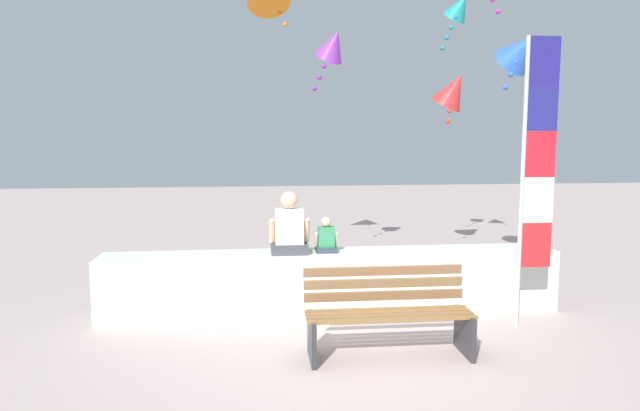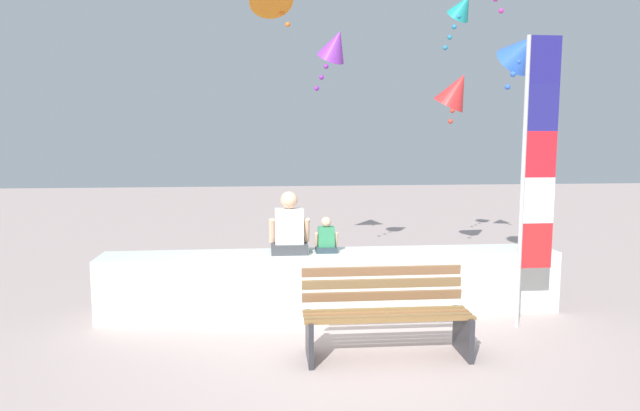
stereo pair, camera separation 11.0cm
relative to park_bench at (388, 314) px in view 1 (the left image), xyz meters
name	(u,v)px [view 1 (the left image)]	position (x,y,z in m)	size (l,w,h in m)	color
ground_plane	(348,350)	(-0.39, 0.14, -0.42)	(40.00, 40.00, 0.00)	#B49E99
seawall_ledge	(332,282)	(-0.39, 1.46, -0.03)	(5.81, 0.63, 0.79)	silver
park_bench	(388,314)	(0.00, 0.00, 0.00)	(1.72, 0.62, 0.88)	olive
person_adult	(289,229)	(-0.94, 1.45, 0.68)	(0.51, 0.38, 0.78)	#3B3E43
person_child	(326,238)	(-0.47, 1.45, 0.55)	(0.30, 0.22, 0.45)	#293A42
flag_banner	(534,165)	(1.88, 0.69, 1.50)	(0.41, 0.05, 3.39)	#B7B7BC
kite_blue	(521,50)	(2.45, 2.33, 3.06)	(0.81, 0.90, 0.95)	blue
kite_purple	(333,45)	(-0.07, 3.79, 3.31)	(0.76, 0.80, 1.08)	purple
kite_red	(453,90)	(2.04, 3.97, 2.62)	(0.94, 0.89, 0.96)	red
kite_teal	(460,8)	(2.14, 4.07, 4.02)	(0.70, 0.68, 1.04)	teal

